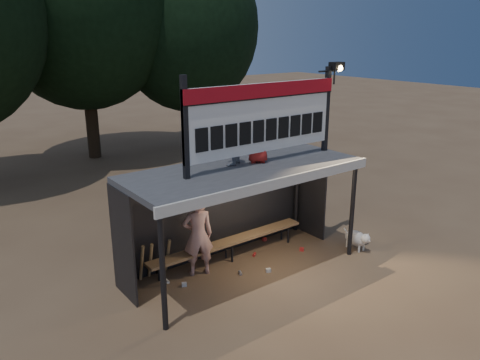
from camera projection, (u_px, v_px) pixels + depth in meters
name	position (u px, v px, depth m)	size (l,w,h in m)	color
ground	(244.00, 269.00, 10.19)	(80.00, 80.00, 0.00)	brown
player	(198.00, 235.00, 9.76)	(0.64, 0.42, 1.77)	silver
child_a	(230.00, 139.00, 9.50)	(0.52, 0.40, 1.07)	gray
child_b	(258.00, 137.00, 9.68)	(0.53, 0.34, 1.08)	#B0201B
dugout_shelter	(237.00, 186.00, 9.83)	(5.10, 2.08, 2.32)	#39393B
scoreboard_assembly	(266.00, 115.00, 9.52)	(4.10, 0.27, 1.99)	black
bench	(229.00, 242.00, 10.48)	(4.00, 0.35, 0.48)	olive
tree_right	(186.00, 27.00, 19.52)	(6.08, 6.08, 8.72)	black
dog	(357.00, 238.00, 11.06)	(0.36, 0.81, 0.49)	beige
bats	(155.00, 259.00, 9.71)	(0.69, 0.35, 0.84)	#A47E4C
litter	(243.00, 263.00, 10.37)	(3.36, 1.36, 0.08)	red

